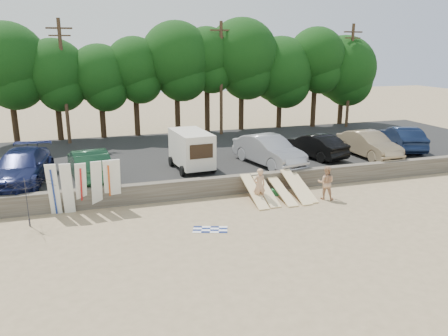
{
  "coord_description": "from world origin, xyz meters",
  "views": [
    {
      "loc": [
        -8.67,
        -18.31,
        7.59
      ],
      "look_at": [
        -1.89,
        3.0,
        1.47
      ],
      "focal_mm": 35.0,
      "sensor_mm": 36.0,
      "label": 1
    }
  ],
  "objects_px": {
    "car_2": "(269,150)",
    "car_3": "(314,145)",
    "car_4": "(369,144)",
    "car_0": "(21,167)",
    "cooler": "(275,192)",
    "car_5": "(402,138)",
    "beachgoer_b": "(326,183)",
    "car_1": "(89,164)",
    "beach_umbrella": "(28,202)",
    "box_trailer": "(191,148)",
    "beachgoer_a": "(259,186)"
  },
  "relations": [
    {
      "from": "car_3",
      "to": "beach_umbrella",
      "type": "distance_m",
      "value": 17.56
    },
    {
      "from": "car_4",
      "to": "car_5",
      "type": "distance_m",
      "value": 3.65
    },
    {
      "from": "car_2",
      "to": "car_3",
      "type": "height_order",
      "value": "car_2"
    },
    {
      "from": "car_1",
      "to": "beachgoer_b",
      "type": "distance_m",
      "value": 12.69
    },
    {
      "from": "car_2",
      "to": "beach_umbrella",
      "type": "distance_m",
      "value": 13.84
    },
    {
      "from": "box_trailer",
      "to": "car_3",
      "type": "bearing_deg",
      "value": -1.12
    },
    {
      "from": "beachgoer_a",
      "to": "car_2",
      "type": "bearing_deg",
      "value": -119.25
    },
    {
      "from": "car_4",
      "to": "box_trailer",
      "type": "bearing_deg",
      "value": 175.75
    },
    {
      "from": "car_0",
      "to": "beachgoer_b",
      "type": "relative_size",
      "value": 3.4
    },
    {
      "from": "box_trailer",
      "to": "car_5",
      "type": "xyz_separation_m",
      "value": [
        15.34,
        0.61,
        -0.44
      ]
    },
    {
      "from": "car_0",
      "to": "car_5",
      "type": "height_order",
      "value": "car_0"
    },
    {
      "from": "car_1",
      "to": "beach_umbrella",
      "type": "distance_m",
      "value": 5.05
    },
    {
      "from": "box_trailer",
      "to": "car_1",
      "type": "bearing_deg",
      "value": 178.22
    },
    {
      "from": "car_4",
      "to": "cooler",
      "type": "bearing_deg",
      "value": -158.98
    },
    {
      "from": "car_3",
      "to": "beachgoer_b",
      "type": "xyz_separation_m",
      "value": [
        -2.51,
        -5.85,
        -0.6
      ]
    },
    {
      "from": "cooler",
      "to": "beach_umbrella",
      "type": "relative_size",
      "value": 0.15
    },
    {
      "from": "car_2",
      "to": "beachgoer_b",
      "type": "distance_m",
      "value": 5.12
    },
    {
      "from": "car_4",
      "to": "car_5",
      "type": "bearing_deg",
      "value": 15.36
    },
    {
      "from": "beachgoer_a",
      "to": "car_3",
      "type": "bearing_deg",
      "value": -139.39
    },
    {
      "from": "car_4",
      "to": "cooler",
      "type": "distance_m",
      "value": 9.04
    },
    {
      "from": "car_4",
      "to": "car_5",
      "type": "height_order",
      "value": "car_5"
    },
    {
      "from": "car_1",
      "to": "car_3",
      "type": "bearing_deg",
      "value": 175.94
    },
    {
      "from": "cooler",
      "to": "car_4",
      "type": "bearing_deg",
      "value": 43.63
    },
    {
      "from": "car_0",
      "to": "car_3",
      "type": "xyz_separation_m",
      "value": [
        17.55,
        0.57,
        -0.09
      ]
    },
    {
      "from": "car_2",
      "to": "cooler",
      "type": "distance_m",
      "value": 4.02
    },
    {
      "from": "beachgoer_a",
      "to": "beachgoer_b",
      "type": "relative_size",
      "value": 1.01
    },
    {
      "from": "box_trailer",
      "to": "car_0",
      "type": "distance_m",
      "value": 9.18
    },
    {
      "from": "car_2",
      "to": "car_4",
      "type": "relative_size",
      "value": 1.08
    },
    {
      "from": "car_4",
      "to": "car_0",
      "type": "bearing_deg",
      "value": 176.86
    },
    {
      "from": "car_3",
      "to": "car_5",
      "type": "relative_size",
      "value": 0.94
    },
    {
      "from": "car_2",
      "to": "beachgoer_b",
      "type": "relative_size",
      "value": 3.06
    },
    {
      "from": "car_4",
      "to": "cooler",
      "type": "height_order",
      "value": "car_4"
    },
    {
      "from": "car_1",
      "to": "car_3",
      "type": "relative_size",
      "value": 1.08
    },
    {
      "from": "car_4",
      "to": "beach_umbrella",
      "type": "height_order",
      "value": "car_4"
    },
    {
      "from": "car_3",
      "to": "cooler",
      "type": "relative_size",
      "value": 12.5
    },
    {
      "from": "car_1",
      "to": "car_3",
      "type": "xyz_separation_m",
      "value": [
        14.14,
        0.83,
        -0.06
      ]
    },
    {
      "from": "car_0",
      "to": "car_4",
      "type": "height_order",
      "value": "car_0"
    },
    {
      "from": "car_0",
      "to": "car_1",
      "type": "xyz_separation_m",
      "value": [
        3.4,
        -0.26,
        -0.03
      ]
    },
    {
      "from": "cooler",
      "to": "beach_umbrella",
      "type": "height_order",
      "value": "beach_umbrella"
    },
    {
      "from": "car_0",
      "to": "cooler",
      "type": "xyz_separation_m",
      "value": [
        12.8,
        -3.93,
        -1.41
      ]
    },
    {
      "from": "car_1",
      "to": "cooler",
      "type": "xyz_separation_m",
      "value": [
        9.39,
        -3.67,
        -1.38
      ]
    },
    {
      "from": "beach_umbrella",
      "to": "car_5",
      "type": "bearing_deg",
      "value": 12.31
    },
    {
      "from": "car_0",
      "to": "beach_umbrella",
      "type": "relative_size",
      "value": 2.42
    },
    {
      "from": "car_2",
      "to": "beachgoer_b",
      "type": "height_order",
      "value": "car_2"
    },
    {
      "from": "cooler",
      "to": "car_2",
      "type": "bearing_deg",
      "value": 93.22
    },
    {
      "from": "car_4",
      "to": "car_3",
      "type": "bearing_deg",
      "value": 161.87
    },
    {
      "from": "car_1",
      "to": "car_2",
      "type": "xyz_separation_m",
      "value": [
        10.52,
        -0.08,
        0.05
      ]
    },
    {
      "from": "car_2",
      "to": "cooler",
      "type": "relative_size",
      "value": 14.27
    },
    {
      "from": "car_5",
      "to": "beachgoer_b",
      "type": "xyz_separation_m",
      "value": [
        -9.47,
        -5.93,
        -0.65
      ]
    },
    {
      "from": "car_1",
      "to": "car_5",
      "type": "bearing_deg",
      "value": 175.04
    }
  ]
}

